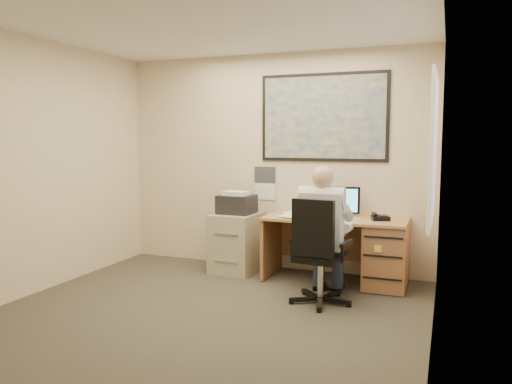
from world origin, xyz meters
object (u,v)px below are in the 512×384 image
at_px(desk, 365,246).
at_px(person, 322,235).
at_px(filing_cabinet, 237,237).
at_px(office_chair, 320,273).

bearing_deg(desk, person, -111.44).
relative_size(filing_cabinet, office_chair, 0.94).
xyz_separation_m(desk, office_chair, (-0.31, -0.88, -0.12)).
height_order(desk, filing_cabinet, desk).
relative_size(office_chair, person, 0.78).
height_order(desk, person, person).
distance_m(desk, office_chair, 0.94).
xyz_separation_m(office_chair, person, (-0.01, 0.08, 0.37)).
xyz_separation_m(desk, person, (-0.31, -0.80, 0.25)).
distance_m(filing_cabinet, office_chair, 1.54).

